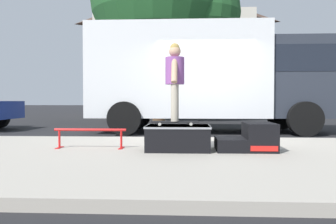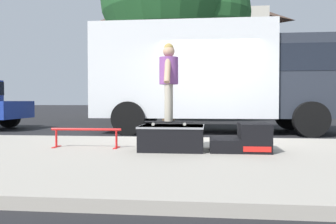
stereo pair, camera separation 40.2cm
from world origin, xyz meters
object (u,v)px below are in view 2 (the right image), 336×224
street_tree_main (177,1)px  grind_rail (86,133)px  skate_box (172,137)px  skateboard (169,122)px  kicker_ramp (245,139)px  skater_kid (169,75)px  box_truck (217,74)px

street_tree_main → grind_rail: bearing=-94.2°
skate_box → street_tree_main: bearing=94.5°
skateboard → street_tree_main: size_ratio=0.10×
skate_box → kicker_ramp: bearing=-0.0°
skate_box → skater_kid: skater_kid is taller
skate_box → skateboard: 0.25m
skate_box → skater_kid: (-0.05, 0.01, 0.99)m
skate_box → kicker_ramp: kicker_ramp is taller
box_truck → skater_kid: bearing=-100.7°
kicker_ramp → skater_kid: 1.58m
skate_box → street_tree_main: (-0.77, 9.82, 4.91)m
skate_box → skateboard: bearing=166.3°
skateboard → street_tree_main: 10.89m
kicker_ramp → box_truck: box_truck is taller
grind_rail → skateboard: 1.44m
skate_box → skater_kid: size_ratio=0.81×
skateboard → box_truck: bearing=79.3°
kicker_ramp → skateboard: (-1.21, 0.01, 0.27)m
skater_kid → box_truck: size_ratio=0.18×
grind_rail → skater_kid: 1.72m
grind_rail → skate_box: bearing=-5.0°
grind_rail → street_tree_main: 10.87m
kicker_ramp → street_tree_main: 11.16m
box_truck → street_tree_main: size_ratio=0.83×
kicker_ramp → skateboard: bearing=179.4°
street_tree_main → skater_kid: bearing=-85.8°
skater_kid → box_truck: 4.85m
grind_rail → street_tree_main: size_ratio=0.14×
grind_rail → box_truck: size_ratio=0.18×
skater_kid → street_tree_main: 10.58m
grind_rail → box_truck: box_truck is taller
box_truck → street_tree_main: street_tree_main is taller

